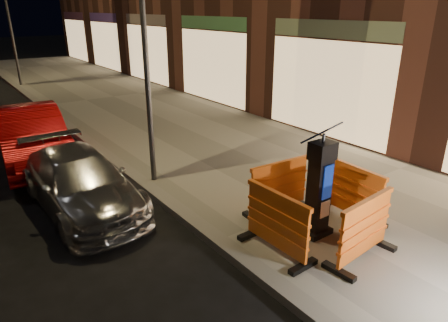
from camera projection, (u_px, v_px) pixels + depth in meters
ground_plane at (221, 247)px, 6.91m from camera, size 120.00×120.00×0.00m
sidewalk at (334, 197)px, 8.54m from camera, size 6.00×60.00×0.15m
kerb at (221, 243)px, 6.89m from camera, size 0.30×60.00×0.15m
parking_kiosk at (319, 184)px, 6.71m from camera, size 0.60×0.60×1.89m
barrier_front at (365, 230)px, 6.14m from camera, size 1.39×0.66×1.06m
barrier_back at (279, 188)px, 7.57m from camera, size 1.38×0.64×1.06m
barrier_kerbside at (277, 223)px, 6.34m from camera, size 0.59×1.37×1.06m
barrier_bldgside at (352, 192)px, 7.38m from camera, size 0.61×1.38×1.06m
car_silver at (84, 207)px, 8.27m from camera, size 1.72×4.06×1.17m
car_red at (36, 162)px, 10.72m from camera, size 1.89×4.52×1.45m
street_lamp_mid at (145, 45)px, 8.18m from camera, size 0.12×0.12×6.00m
street_lamp_far at (10, 23)px, 19.48m from camera, size 0.12×0.12×6.00m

